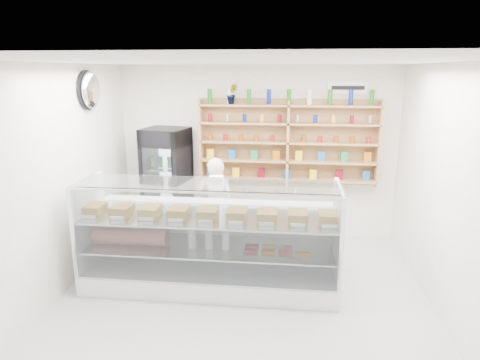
# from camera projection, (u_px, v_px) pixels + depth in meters

# --- Properties ---
(room) EXTENTS (5.00, 5.00, 5.00)m
(room) POSITION_uv_depth(u_px,v_px,m) (240.00, 195.00, 4.65)
(room) COLOR #BCBDC1
(room) RESTS_ON ground
(display_counter) EXTENTS (3.20, 0.96, 1.39)m
(display_counter) POSITION_uv_depth(u_px,v_px,m) (210.00, 259.00, 5.47)
(display_counter) COLOR white
(display_counter) RESTS_ON floor
(shop_worker) EXTENTS (0.55, 0.37, 1.50)m
(shop_worker) POSITION_uv_depth(u_px,v_px,m) (216.00, 207.00, 6.33)
(shop_worker) COLOR silver
(shop_worker) RESTS_ON floor
(drinks_cooler) EXTENTS (0.77, 0.76, 1.82)m
(drinks_cooler) POSITION_uv_depth(u_px,v_px,m) (167.00, 184.00, 6.98)
(drinks_cooler) COLOR black
(drinks_cooler) RESTS_ON floor
(wall_shelving) EXTENTS (2.84, 0.28, 1.33)m
(wall_shelving) POSITION_uv_depth(u_px,v_px,m) (288.00, 143.00, 6.80)
(wall_shelving) COLOR #AF7753
(wall_shelving) RESTS_ON back_wall
(potted_plant) EXTENTS (0.21, 0.19, 0.32)m
(potted_plant) POSITION_uv_depth(u_px,v_px,m) (232.00, 94.00, 6.71)
(potted_plant) COLOR #1E6626
(potted_plant) RESTS_ON wall_shelving
(security_mirror) EXTENTS (0.15, 0.50, 0.50)m
(security_mirror) POSITION_uv_depth(u_px,v_px,m) (91.00, 90.00, 5.78)
(security_mirror) COLOR silver
(security_mirror) RESTS_ON left_wall
(wall_sign) EXTENTS (0.62, 0.03, 0.20)m
(wall_sign) POSITION_uv_depth(u_px,v_px,m) (348.00, 88.00, 6.61)
(wall_sign) COLOR white
(wall_sign) RESTS_ON back_wall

